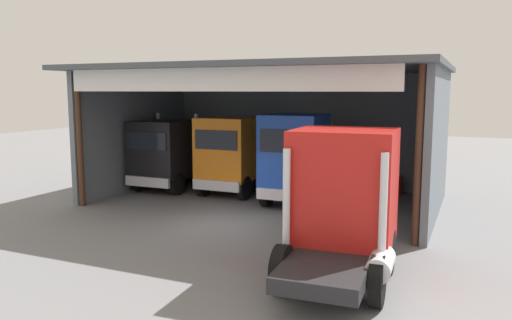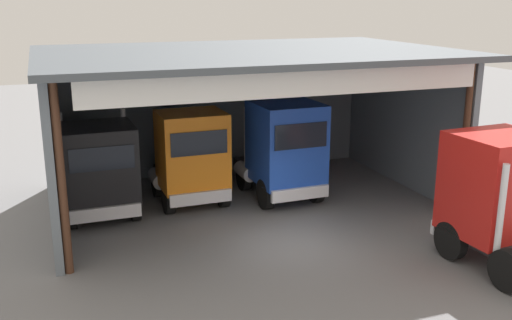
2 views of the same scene
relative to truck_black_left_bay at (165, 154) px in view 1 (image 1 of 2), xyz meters
The scene contains 8 objects.
ground_plane 7.06m from the truck_black_left_bay, 39.17° to the right, with size 80.00×80.00×0.00m, color slate.
workshop_shed 5.76m from the truck_black_left_bay, ahead, with size 14.29×9.62×5.69m.
truck_black_left_bay is the anchor object (origin of this frame).
truck_orange_yard_outside 3.30m from the truck_black_left_bay, ahead, with size 2.53×4.16×3.53m.
truck_blue_center_left_bay 6.72m from the truck_black_left_bay, ahead, with size 2.54×4.91×3.77m.
truck_red_center_right_bay 12.98m from the truck_black_left_bay, 36.23° to the right, with size 2.83×4.65×3.76m.
oil_drum 10.78m from the truck_black_left_bay, 17.64° to the left, with size 0.58×0.58×0.86m, color #B21E19.
tool_cart 9.62m from the truck_black_left_bay, 15.43° to the left, with size 0.90×0.60×1.00m, color red.
Camera 1 is at (8.16, -15.46, 4.72)m, focal length 35.19 mm.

